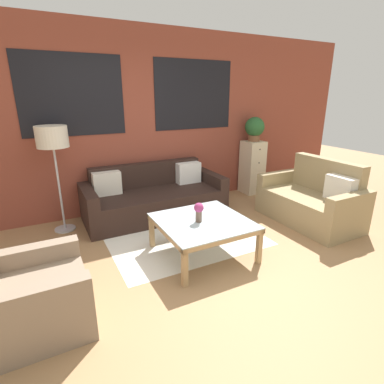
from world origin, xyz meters
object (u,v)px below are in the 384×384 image
(drawer_cabinet, at_px, (252,167))
(flower_vase, at_px, (199,211))
(couch_dark, at_px, (154,198))
(coffee_table, at_px, (203,225))
(armchair_corner, at_px, (30,297))
(floor_lamp, at_px, (53,141))
(potted_plant, at_px, (255,128))
(settee_vintage, at_px, (312,202))

(drawer_cabinet, height_order, flower_vase, drawer_cabinet)
(couch_dark, relative_size, flower_vase, 9.41)
(couch_dark, distance_m, drawer_cabinet, 2.09)
(coffee_table, bearing_deg, armchair_corner, -168.24)
(coffee_table, height_order, floor_lamp, floor_lamp)
(couch_dark, xyz_separation_m, floor_lamp, (-1.32, 0.08, 0.97))
(couch_dark, distance_m, coffee_table, 1.41)
(drawer_cabinet, relative_size, potted_plant, 2.25)
(floor_lamp, bearing_deg, drawer_cabinet, 2.38)
(flower_vase, bearing_deg, drawer_cabinet, 38.51)
(drawer_cabinet, distance_m, flower_vase, 2.64)
(settee_vintage, distance_m, flower_vase, 1.99)
(settee_vintage, distance_m, floor_lamp, 3.69)
(couch_dark, bearing_deg, settee_vintage, -33.46)
(armchair_corner, relative_size, drawer_cabinet, 0.85)
(potted_plant, bearing_deg, settee_vintage, -93.46)
(coffee_table, distance_m, floor_lamp, 2.21)
(drawer_cabinet, relative_size, flower_vase, 4.38)
(coffee_table, bearing_deg, couch_dark, 92.58)
(coffee_table, xyz_separation_m, flower_vase, (-0.06, -0.01, 0.19))
(settee_vintage, relative_size, coffee_table, 1.43)
(settee_vintage, relative_size, floor_lamp, 0.99)
(floor_lamp, bearing_deg, potted_plant, 2.38)
(settee_vintage, bearing_deg, couch_dark, 146.54)
(couch_dark, bearing_deg, potted_plant, 6.19)
(armchair_corner, height_order, drawer_cabinet, drawer_cabinet)
(flower_vase, bearing_deg, floor_lamp, 131.38)
(flower_vase, bearing_deg, armchair_corner, -168.18)
(flower_vase, bearing_deg, settee_vintage, 3.27)
(floor_lamp, xyz_separation_m, potted_plant, (3.39, 0.14, -0.01))
(settee_vintage, xyz_separation_m, coffee_table, (-1.91, -0.10, 0.07))
(drawer_cabinet, bearing_deg, flower_vase, -141.49)
(couch_dark, bearing_deg, armchair_corner, -134.20)
(potted_plant, bearing_deg, floor_lamp, -177.62)
(floor_lamp, bearing_deg, flower_vase, -48.62)
(floor_lamp, relative_size, drawer_cabinet, 1.46)
(couch_dark, relative_size, drawer_cabinet, 2.15)
(armchair_corner, distance_m, coffee_table, 1.84)
(drawer_cabinet, distance_m, potted_plant, 0.73)
(couch_dark, bearing_deg, coffee_table, -87.42)
(couch_dark, xyz_separation_m, settee_vintage, (1.97, -1.30, 0.03))
(armchair_corner, bearing_deg, drawer_cabinet, 27.82)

